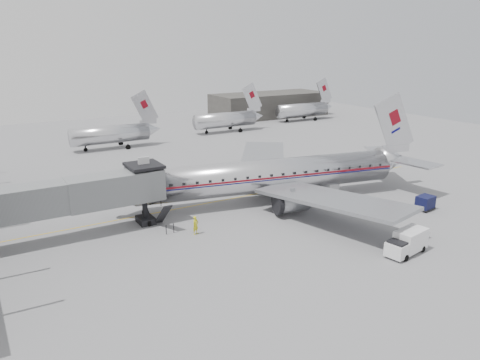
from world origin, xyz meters
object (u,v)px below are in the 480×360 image
at_px(airliner, 275,175).
at_px(baggage_cart_navy, 425,203).
at_px(baggage_cart_white, 330,186).
at_px(service_van, 407,242).
at_px(ramp_worker, 196,225).

bearing_deg(airliner, baggage_cart_navy, -31.13).
relative_size(airliner, baggage_cart_white, 18.00).
xyz_separation_m(service_van, baggage_cart_white, (6.28, 17.40, -0.31)).
height_order(service_van, ramp_worker, service_van).
bearing_deg(baggage_cart_navy, baggage_cart_white, 107.19).
bearing_deg(baggage_cart_white, ramp_worker, -179.36).
bearing_deg(baggage_cart_navy, airliner, 129.52).
bearing_deg(baggage_cart_navy, service_van, -156.61).
xyz_separation_m(baggage_cart_white, ramp_worker, (-20.69, -3.51, 0.12)).
xyz_separation_m(baggage_cart_navy, ramp_worker, (-25.65, 7.04, 0.07)).
bearing_deg(baggage_cart_white, baggage_cart_navy, -73.80).
bearing_deg(service_van, baggage_cart_white, 60.43).
distance_m(baggage_cart_navy, baggage_cart_white, 11.66).
relative_size(airliner, ramp_worker, 20.75).
xyz_separation_m(airliner, baggage_cart_navy, (12.83, -11.75, -2.28)).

